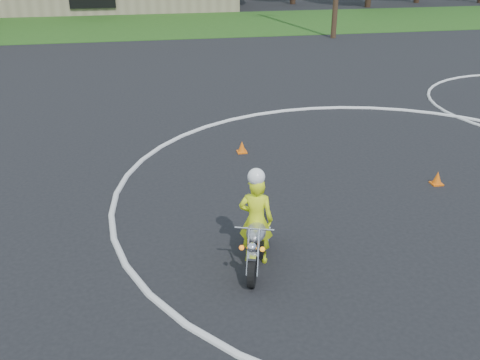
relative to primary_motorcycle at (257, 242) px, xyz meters
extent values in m
plane|color=black|center=(3.56, -0.80, -0.45)|extent=(120.00, 120.00, 0.00)
cube|color=#1E4714|center=(3.56, 26.20, -0.44)|extent=(120.00, 10.00, 0.02)
torus|color=silver|center=(3.56, 2.20, -0.44)|extent=(12.12, 12.12, 0.12)
cylinder|color=black|center=(-0.19, -0.55, -0.19)|extent=(0.27, 0.53, 0.53)
cylinder|color=black|center=(0.21, 0.61, -0.19)|extent=(0.27, 0.53, 0.53)
cube|color=black|center=(0.02, 0.07, -0.10)|extent=(0.39, 0.54, 0.26)
ellipsoid|color=#ABABB0|center=(-0.03, -0.09, 0.24)|extent=(0.48, 0.63, 0.25)
cube|color=black|center=(0.11, 0.32, 0.20)|extent=(0.39, 0.57, 0.09)
cylinder|color=silver|center=(-0.24, -0.46, 0.12)|extent=(0.14, 0.31, 0.71)
cylinder|color=white|center=(-0.09, -0.51, 0.12)|extent=(0.14, 0.31, 0.71)
cube|color=white|center=(-0.20, -0.56, 0.10)|extent=(0.18, 0.22, 0.04)
cylinder|color=silver|center=(-0.12, -0.34, 0.45)|extent=(0.59, 0.23, 0.03)
sphere|color=white|center=(-0.22, -0.63, 0.30)|extent=(0.16, 0.16, 0.16)
sphere|color=orange|center=(-0.36, -0.56, 0.27)|extent=(0.08, 0.08, 0.08)
sphere|color=orange|center=(-0.06, -0.67, 0.27)|extent=(0.08, 0.08, 0.08)
cylinder|color=white|center=(0.27, 0.36, -0.19)|extent=(0.29, 0.69, 0.07)
imported|color=#E9FF1A|center=(0.01, 0.13, 0.33)|extent=(0.66, 0.54, 1.55)
sphere|color=white|center=(-0.01, 0.09, 1.13)|extent=(0.28, 0.28, 0.28)
cone|color=orange|center=(0.71, 5.01, -0.30)|extent=(0.22, 0.22, 0.30)
cube|color=orange|center=(0.71, 5.01, -0.43)|extent=(0.24, 0.24, 0.03)
cone|color=orange|center=(4.58, 2.36, -0.30)|extent=(0.22, 0.22, 0.30)
cube|color=orange|center=(4.58, 2.36, -0.43)|extent=(0.24, 0.24, 0.03)
camera|label=1|loc=(-1.66, -7.34, 4.59)|focal=40.00mm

